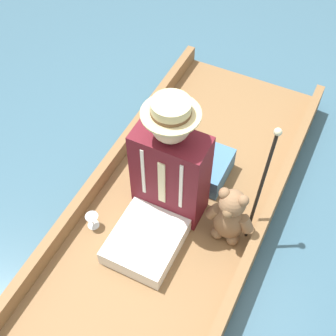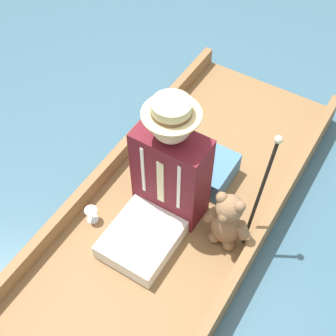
% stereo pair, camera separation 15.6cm
% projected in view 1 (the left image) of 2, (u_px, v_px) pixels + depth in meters
% --- Properties ---
extents(ground_plane, '(16.00, 16.00, 0.00)m').
position_uv_depth(ground_plane, '(179.00, 213.00, 3.06)').
color(ground_plane, '#385B70').
extents(punt_boat, '(1.12, 2.70, 0.24)m').
position_uv_depth(punt_boat, '(179.00, 207.00, 3.00)').
color(punt_boat, brown).
rests_on(punt_boat, ground_plane).
extents(seat_cushion, '(0.47, 0.33, 0.16)m').
position_uv_depth(seat_cushion, '(193.00, 162.00, 3.08)').
color(seat_cushion, teal).
rests_on(seat_cushion, punt_boat).
extents(seated_person, '(0.43, 0.70, 0.89)m').
position_uv_depth(seated_person, '(165.00, 180.00, 2.66)').
color(seated_person, white).
rests_on(seated_person, punt_boat).
extents(teddy_bear, '(0.30, 0.17, 0.43)m').
position_uv_depth(teddy_bear, '(230.00, 216.00, 2.67)').
color(teddy_bear, '#846042').
rests_on(teddy_bear, punt_boat).
extents(wine_glass, '(0.08, 0.08, 0.10)m').
position_uv_depth(wine_glass, '(92.00, 219.00, 2.81)').
color(wine_glass, silver).
rests_on(wine_glass, punt_boat).
extents(walking_cane, '(0.04, 0.22, 0.75)m').
position_uv_depth(walking_cane, '(264.00, 177.00, 2.54)').
color(walking_cane, black).
rests_on(walking_cane, punt_boat).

